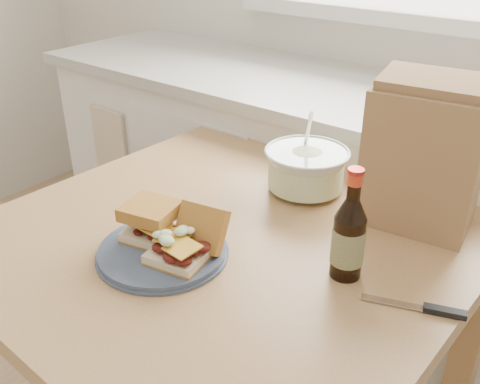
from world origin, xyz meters
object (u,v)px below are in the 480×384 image
Objects in this scene: plate at (163,251)px; paper_bag at (423,160)px; coleslaw_bowl at (306,171)px; beer_bottle at (349,237)px; dining_table at (229,276)px.

paper_bag reaches higher than plate.
beer_bottle is at bearing -45.47° from coleslaw_bowl.
paper_bag is at bearing 46.56° from dining_table.
coleslaw_bowl is (0.08, 0.42, 0.05)m from plate.
paper_bag is at bearing 51.65° from plate.
plate is (-0.05, -0.15, 0.13)m from dining_table.
beer_bottle reaches higher than dining_table.
coleslaw_bowl is at bearing 79.55° from plate.
dining_table is at bearing -142.98° from paper_bag.
coleslaw_bowl is at bearing 144.60° from beer_bottle.
plate is 0.58m from paper_bag.
plate is 0.86× the size of paper_bag.
plate is at bearing -105.64° from dining_table.
beer_bottle is at bearing -102.34° from paper_bag.
dining_table is 0.50m from paper_bag.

